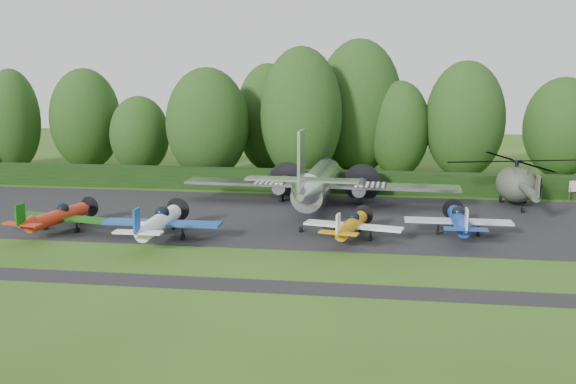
# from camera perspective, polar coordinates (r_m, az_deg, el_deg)

# --- Properties ---
(ground) EXTENTS (160.00, 160.00, 0.00)m
(ground) POSITION_cam_1_polar(r_m,az_deg,el_deg) (39.92, -3.89, -5.43)
(ground) COLOR #254B15
(ground) RESTS_ON ground
(apron) EXTENTS (70.00, 18.00, 0.01)m
(apron) POSITION_cam_1_polar(r_m,az_deg,el_deg) (49.42, -1.47, -2.23)
(apron) COLOR black
(apron) RESTS_ON ground
(taxiway_verge) EXTENTS (70.00, 2.00, 0.00)m
(taxiway_verge) POSITION_cam_1_polar(r_m,az_deg,el_deg) (34.35, -6.00, -8.17)
(taxiway_verge) COLOR black
(taxiway_verge) RESTS_ON ground
(hedgerow) EXTENTS (90.00, 1.60, 2.00)m
(hedgerow) POSITION_cam_1_polar(r_m,az_deg,el_deg) (60.07, 0.29, 0.10)
(hedgerow) COLOR black
(hedgerow) RESTS_ON ground
(transport_plane) EXTENTS (23.05, 17.68, 7.39)m
(transport_plane) POSITION_cam_1_polar(r_m,az_deg,el_deg) (52.53, 2.66, 0.83)
(transport_plane) COLOR silver
(transport_plane) RESTS_ON ground
(light_plane_red) EXTENTS (7.18, 7.55, 2.76)m
(light_plane_red) POSITION_cam_1_polar(r_m,az_deg,el_deg) (47.24, -19.80, -2.06)
(light_plane_red) COLOR red
(light_plane_red) RESTS_ON ground
(light_plane_white) EXTENTS (7.98, 8.39, 3.06)m
(light_plane_white) POSITION_cam_1_polar(r_m,az_deg,el_deg) (43.15, -11.38, -2.63)
(light_plane_white) COLOR white
(light_plane_white) RESTS_ON ground
(light_plane_orange) EXTENTS (6.62, 6.96, 2.54)m
(light_plane_orange) POSITION_cam_1_polar(r_m,az_deg,el_deg) (42.62, 5.66, -2.94)
(light_plane_orange) COLOR orange
(light_plane_orange) RESTS_ON ground
(light_plane_blue) EXTENTS (7.21, 7.58, 2.77)m
(light_plane_blue) POSITION_cam_1_polar(r_m,az_deg,el_deg) (44.84, 14.95, -2.44)
(light_plane_blue) COLOR navy
(light_plane_blue) RESTS_ON ground
(helicopter) EXTENTS (11.92, 13.95, 3.84)m
(helicopter) POSITION_cam_1_polar(r_m,az_deg,el_deg) (56.54, 19.61, 0.92)
(helicopter) COLOR #343C2E
(helicopter) RESTS_ON ground
(tree_0) EXTENTS (8.47, 8.47, 11.46)m
(tree_0) POSITION_cam_1_polar(r_m,az_deg,el_deg) (66.38, -7.17, 6.02)
(tree_0) COLOR black
(tree_0) RESTS_ON ground
(tree_1) EXTENTS (6.01, 6.01, 11.34)m
(tree_1) POSITION_cam_1_polar(r_m,az_deg,el_deg) (78.35, -23.30, 5.90)
(tree_1) COLOR black
(tree_1) RESTS_ON ground
(tree_2) EXTENTS (7.17, 7.17, 11.92)m
(tree_2) POSITION_cam_1_polar(r_m,az_deg,el_deg) (71.51, -1.77, 6.62)
(tree_2) COLOR black
(tree_2) RESTS_ON ground
(tree_3) EXTENTS (7.88, 7.88, 10.48)m
(tree_3) POSITION_cam_1_polar(r_m,az_deg,el_deg) (73.27, 23.18, 5.29)
(tree_3) COLOR black
(tree_3) RESTS_ON ground
(tree_6) EXTENTS (6.46, 6.46, 8.42)m
(tree_6) POSITION_cam_1_polar(r_m,az_deg,el_deg) (72.07, -13.05, 4.98)
(tree_6) COLOR black
(tree_6) RESTS_ON ground
(tree_7) EXTENTS (6.36, 6.36, 10.09)m
(tree_7) POSITION_cam_1_polar(r_m,az_deg,el_deg) (68.60, 9.86, 5.52)
(tree_7) COLOR black
(tree_7) RESTS_ON ground
(tree_8) EXTENTS (9.35, 9.35, 14.49)m
(tree_8) POSITION_cam_1_polar(r_m,az_deg,el_deg) (70.41, 6.30, 7.54)
(tree_8) COLOR black
(tree_8) RESTS_ON ground
(tree_9) EXTENTS (7.83, 7.83, 11.39)m
(tree_9) POSITION_cam_1_polar(r_m,az_deg,el_deg) (76.12, -17.55, 6.18)
(tree_9) COLOR black
(tree_9) RESTS_ON ground
(tree_10) EXTENTS (8.10, 8.10, 12.13)m
(tree_10) POSITION_cam_1_polar(r_m,az_deg,el_deg) (68.87, 15.45, 6.17)
(tree_10) COLOR black
(tree_10) RESTS_ON ground
(tree_11) EXTENTS (8.22, 8.22, 13.51)m
(tree_11) POSITION_cam_1_polar(r_m,az_deg,el_deg) (64.81, 1.19, 6.90)
(tree_11) COLOR black
(tree_11) RESTS_ON ground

